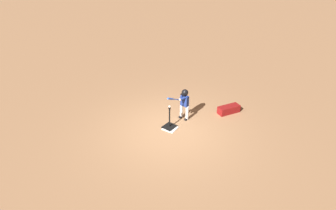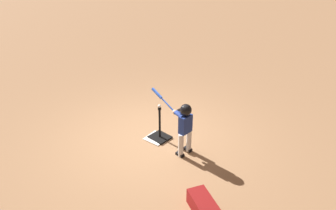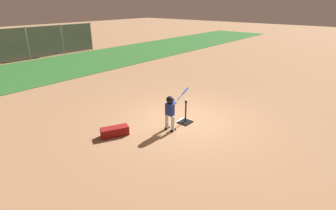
{
  "view_description": "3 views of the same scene",
  "coord_description": "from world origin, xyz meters",
  "px_view_note": "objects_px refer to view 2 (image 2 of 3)",
  "views": [
    {
      "loc": [
        5.74,
        4.48,
        5.12
      ],
      "look_at": [
        -0.27,
        -0.32,
        0.75
      ],
      "focal_mm": 28.0,
      "sensor_mm": 36.0,
      "label": 1
    },
    {
      "loc": [
        -4.49,
        4.23,
        4.13
      ],
      "look_at": [
        -0.18,
        -0.36,
        0.78
      ],
      "focal_mm": 35.0,
      "sensor_mm": 36.0,
      "label": 2
    },
    {
      "loc": [
        -6.78,
        -4.88,
        3.86
      ],
      "look_at": [
        -0.81,
        0.07,
        0.8
      ],
      "focal_mm": 28.0,
      "sensor_mm": 36.0,
      "label": 3
    }
  ],
  "objects_px": {
    "batting_tee": "(160,134)",
    "equipment_bag": "(206,210)",
    "baseball": "(159,106)",
    "batter_child": "(184,122)"
  },
  "relations": [
    {
      "from": "batter_child",
      "to": "baseball",
      "type": "height_order",
      "value": "batter_child"
    },
    {
      "from": "batting_tee",
      "to": "batter_child",
      "type": "height_order",
      "value": "batter_child"
    },
    {
      "from": "batting_tee",
      "to": "baseball",
      "type": "bearing_deg",
      "value": 180.0
    },
    {
      "from": "batting_tee",
      "to": "batter_child",
      "type": "relative_size",
      "value": 0.64
    },
    {
      "from": "batting_tee",
      "to": "equipment_bag",
      "type": "bearing_deg",
      "value": 152.29
    },
    {
      "from": "batter_child",
      "to": "equipment_bag",
      "type": "distance_m",
      "value": 1.87
    },
    {
      "from": "batter_child",
      "to": "equipment_bag",
      "type": "xyz_separation_m",
      "value": [
        -1.41,
        1.07,
        -0.6
      ]
    },
    {
      "from": "batting_tee",
      "to": "equipment_bag",
      "type": "height_order",
      "value": "batting_tee"
    },
    {
      "from": "baseball",
      "to": "equipment_bag",
      "type": "distance_m",
      "value": 2.52
    },
    {
      "from": "batter_child",
      "to": "batting_tee",
      "type": "bearing_deg",
      "value": -4.21
    }
  ]
}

